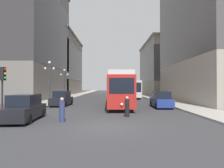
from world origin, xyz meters
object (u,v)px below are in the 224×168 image
(transit_bus, at_px, (130,88))
(lamp_post_left_near, at_px, (49,76))
(pedestrian_crossing_far, at_px, (62,111))
(lamp_post_left_far, at_px, (64,79))
(parked_car_left_near, at_px, (62,99))
(parked_car_right_far, at_px, (161,100))
(streetcar, at_px, (118,89))
(pedestrian_crossing_near, at_px, (127,107))
(traffic_light_near_left, at_px, (3,79))
(fire_hydrant, at_px, (6,111))
(parked_car_left_mid, at_px, (24,108))

(transit_bus, distance_m, lamp_post_left_near, 19.42)
(pedestrian_crossing_far, height_order, lamp_post_left_far, lamp_post_left_far)
(parked_car_left_near, xyz_separation_m, parked_car_right_far, (11.68, -2.07, 0.00))
(streetcar, distance_m, pedestrian_crossing_near, 9.31)
(parked_car_right_far, bearing_deg, pedestrian_crossing_far, 45.22)
(transit_bus, height_order, pedestrian_crossing_near, transit_bus)
(streetcar, bearing_deg, pedestrian_crossing_near, -88.10)
(transit_bus, xyz_separation_m, parked_car_right_far, (1.57, -18.43, -1.10))
(streetcar, distance_m, transit_bus, 15.98)
(pedestrian_crossing_far, bearing_deg, traffic_light_near_left, 52.95)
(lamp_post_left_far, height_order, fire_hydrant, lamp_post_left_far)
(parked_car_left_mid, xyz_separation_m, parked_car_right_far, (11.68, 8.02, -0.00))
(parked_car_left_mid, bearing_deg, pedestrian_crossing_near, 9.11)
(parked_car_right_far, bearing_deg, fire_hydrant, 27.97)
(parked_car_left_mid, bearing_deg, fire_hydrant, 145.09)
(parked_car_left_near, height_order, lamp_post_left_near, lamp_post_left_near)
(transit_bus, bearing_deg, pedestrian_crossing_far, -106.64)
(lamp_post_left_near, bearing_deg, pedestrian_crossing_near, -46.46)
(fire_hydrant, bearing_deg, parked_car_left_near, 77.64)
(streetcar, distance_m, pedestrian_crossing_far, 12.13)
(streetcar, bearing_deg, transit_bus, 77.66)
(parked_car_left_mid, distance_m, pedestrian_crossing_near, 7.49)
(fire_hydrant, bearing_deg, lamp_post_left_near, 89.73)
(transit_bus, xyz_separation_m, pedestrian_crossing_far, (-7.34, -26.98, -1.18))
(parked_car_right_far, height_order, fire_hydrant, parked_car_right_far)
(streetcar, xyz_separation_m, lamp_post_left_far, (-8.80, 8.40, 1.47))
(lamp_post_left_near, bearing_deg, parked_car_left_near, -32.24)
(parked_car_left_near, height_order, parked_car_right_far, same)
(pedestrian_crossing_near, distance_m, pedestrian_crossing_far, 5.03)
(transit_bus, bearing_deg, parked_car_right_far, -86.55)
(lamp_post_left_near, relative_size, fire_hydrant, 7.33)
(parked_car_left_mid, relative_size, lamp_post_left_near, 0.83)
(fire_hydrant, bearing_deg, parked_car_left_mid, -31.75)
(traffic_light_near_left, bearing_deg, parked_car_left_mid, -9.10)
(parked_car_left_near, height_order, pedestrian_crossing_near, parked_car_left_near)
(pedestrian_crossing_near, bearing_deg, parked_car_right_far, 13.07)
(fire_hydrant, bearing_deg, traffic_light_near_left, -74.16)
(traffic_light_near_left, bearing_deg, pedestrian_crossing_far, -10.24)
(streetcar, xyz_separation_m, pedestrian_crossing_near, (0.42, -9.20, -1.35))
(streetcar, height_order, traffic_light_near_left, streetcar)
(parked_car_right_far, relative_size, traffic_light_near_left, 1.20)
(fire_hydrant, bearing_deg, streetcar, 47.32)
(traffic_light_near_left, xyz_separation_m, fire_hydrant, (-0.27, 0.93, -2.40))
(transit_bus, bearing_deg, fire_hydrant, -116.95)
(traffic_light_near_left, bearing_deg, parked_car_right_far, 30.13)
(lamp_post_left_near, bearing_deg, fire_hydrant, -90.27)
(lamp_post_left_near, xyz_separation_m, lamp_post_left_far, (0.00, 7.90, -0.20))
(transit_bus, relative_size, parked_car_left_near, 2.87)
(lamp_post_left_far, bearing_deg, transit_bus, 31.13)
(parked_car_left_near, distance_m, lamp_post_left_far, 9.69)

